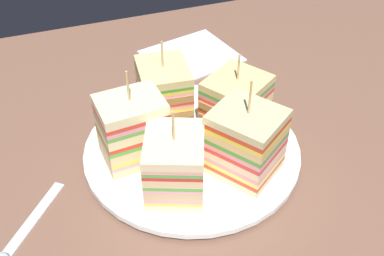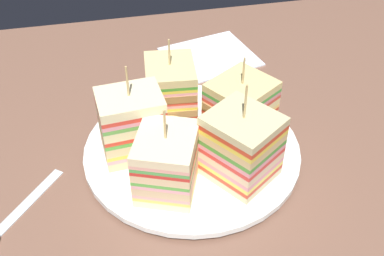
{
  "view_description": "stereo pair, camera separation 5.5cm",
  "coord_description": "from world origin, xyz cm",
  "px_view_note": "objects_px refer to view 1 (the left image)",
  "views": [
    {
      "loc": [
        -14.17,
        -39.31,
        39.85
      ],
      "look_at": [
        0.0,
        0.0,
        4.35
      ],
      "focal_mm": 43.66,
      "sensor_mm": 36.0,
      "label": 1
    },
    {
      "loc": [
        -8.91,
        -40.83,
        39.85
      ],
      "look_at": [
        0.0,
        0.0,
        4.35
      ],
      "focal_mm": 43.66,
      "sensor_mm": 36.0,
      "label": 2
    }
  ],
  "objects_px": {
    "plate": "(192,150)",
    "sandwich_wedge_3": "(133,130)",
    "sandwich_wedge_0": "(245,142)",
    "spoon": "(6,252)",
    "sandwich_wedge_1": "(236,103)",
    "sandwich_wedge_2": "(164,93)",
    "chip_pile": "(185,140)",
    "sandwich_wedge_4": "(175,165)",
    "napkin": "(191,55)"
  },
  "relations": [
    {
      "from": "plate",
      "to": "sandwich_wedge_3",
      "type": "xyz_separation_m",
      "value": [
        -0.07,
        0.01,
        0.05
      ]
    },
    {
      "from": "sandwich_wedge_4",
      "to": "sandwich_wedge_2",
      "type": "bearing_deg",
      "value": 9.1
    },
    {
      "from": "plate",
      "to": "sandwich_wedge_4",
      "type": "height_order",
      "value": "sandwich_wedge_4"
    },
    {
      "from": "napkin",
      "to": "sandwich_wedge_2",
      "type": "bearing_deg",
      "value": -121.14
    },
    {
      "from": "sandwich_wedge_3",
      "to": "sandwich_wedge_4",
      "type": "xyz_separation_m",
      "value": [
        0.03,
        -0.06,
        -0.01
      ]
    },
    {
      "from": "sandwich_wedge_1",
      "to": "sandwich_wedge_3",
      "type": "distance_m",
      "value": 0.13
    },
    {
      "from": "sandwich_wedge_0",
      "to": "sandwich_wedge_2",
      "type": "relative_size",
      "value": 1.1
    },
    {
      "from": "sandwich_wedge_4",
      "to": "plate",
      "type": "bearing_deg",
      "value": -13.96
    },
    {
      "from": "sandwich_wedge_1",
      "to": "sandwich_wedge_4",
      "type": "xyz_separation_m",
      "value": [
        -0.11,
        -0.08,
        0.0
      ]
    },
    {
      "from": "sandwich_wedge_0",
      "to": "sandwich_wedge_3",
      "type": "height_order",
      "value": "sandwich_wedge_0"
    },
    {
      "from": "sandwich_wedge_0",
      "to": "chip_pile",
      "type": "bearing_deg",
      "value": 8.42
    },
    {
      "from": "sandwich_wedge_0",
      "to": "sandwich_wedge_3",
      "type": "xyz_separation_m",
      "value": [
        -0.11,
        0.06,
        0.0
      ]
    },
    {
      "from": "napkin",
      "to": "sandwich_wedge_0",
      "type": "bearing_deg",
      "value": -97.12
    },
    {
      "from": "sandwich_wedge_1",
      "to": "spoon",
      "type": "bearing_deg",
      "value": -14.74
    },
    {
      "from": "spoon",
      "to": "sandwich_wedge_2",
      "type": "bearing_deg",
      "value": 162.38
    },
    {
      "from": "plate",
      "to": "sandwich_wedge_0",
      "type": "bearing_deg",
      "value": -51.49
    },
    {
      "from": "sandwich_wedge_0",
      "to": "sandwich_wedge_1",
      "type": "relative_size",
      "value": 1.18
    },
    {
      "from": "chip_pile",
      "to": "sandwich_wedge_1",
      "type": "bearing_deg",
      "value": 15.48
    },
    {
      "from": "sandwich_wedge_3",
      "to": "napkin",
      "type": "height_order",
      "value": "sandwich_wedge_3"
    },
    {
      "from": "plate",
      "to": "chip_pile",
      "type": "bearing_deg",
      "value": 173.27
    },
    {
      "from": "sandwich_wedge_1",
      "to": "sandwich_wedge_3",
      "type": "height_order",
      "value": "sandwich_wedge_3"
    },
    {
      "from": "plate",
      "to": "sandwich_wedge_1",
      "type": "xyz_separation_m",
      "value": [
        0.07,
        0.02,
        0.04
      ]
    },
    {
      "from": "sandwich_wedge_1",
      "to": "chip_pile",
      "type": "distance_m",
      "value": 0.08
    },
    {
      "from": "sandwich_wedge_2",
      "to": "sandwich_wedge_4",
      "type": "height_order",
      "value": "sandwich_wedge_2"
    },
    {
      "from": "sandwich_wedge_4",
      "to": "napkin",
      "type": "xyz_separation_m",
      "value": [
        0.12,
        0.27,
        -0.05
      ]
    },
    {
      "from": "sandwich_wedge_2",
      "to": "chip_pile",
      "type": "xyz_separation_m",
      "value": [
        0.0,
        -0.07,
        -0.02
      ]
    },
    {
      "from": "sandwich_wedge_2",
      "to": "sandwich_wedge_3",
      "type": "height_order",
      "value": "sandwich_wedge_3"
    },
    {
      "from": "sandwich_wedge_0",
      "to": "chip_pile",
      "type": "height_order",
      "value": "sandwich_wedge_0"
    },
    {
      "from": "spoon",
      "to": "chip_pile",
      "type": "bearing_deg",
      "value": 147.69
    },
    {
      "from": "sandwich_wedge_4",
      "to": "chip_pile",
      "type": "bearing_deg",
      "value": -6.92
    },
    {
      "from": "plate",
      "to": "sandwich_wedge_0",
      "type": "relative_size",
      "value": 2.14
    },
    {
      "from": "sandwich_wedge_4",
      "to": "chip_pile",
      "type": "xyz_separation_m",
      "value": [
        0.03,
        0.06,
        -0.02
      ]
    },
    {
      "from": "sandwich_wedge_0",
      "to": "napkin",
      "type": "bearing_deg",
      "value": -42.05
    },
    {
      "from": "sandwich_wedge_2",
      "to": "napkin",
      "type": "relative_size",
      "value": 0.83
    },
    {
      "from": "sandwich_wedge_2",
      "to": "sandwich_wedge_4",
      "type": "bearing_deg",
      "value": -6.6
    },
    {
      "from": "plate",
      "to": "spoon",
      "type": "distance_m",
      "value": 0.24
    },
    {
      "from": "plate",
      "to": "chip_pile",
      "type": "distance_m",
      "value": 0.02
    },
    {
      "from": "sandwich_wedge_3",
      "to": "sandwich_wedge_4",
      "type": "height_order",
      "value": "sandwich_wedge_3"
    },
    {
      "from": "plate",
      "to": "sandwich_wedge_4",
      "type": "relative_size",
      "value": 2.45
    },
    {
      "from": "sandwich_wedge_2",
      "to": "sandwich_wedge_4",
      "type": "distance_m",
      "value": 0.13
    },
    {
      "from": "sandwich_wedge_0",
      "to": "chip_pile",
      "type": "xyz_separation_m",
      "value": [
        -0.05,
        0.06,
        -0.03
      ]
    },
    {
      "from": "sandwich_wedge_0",
      "to": "spoon",
      "type": "height_order",
      "value": "sandwich_wedge_0"
    },
    {
      "from": "plate",
      "to": "napkin",
      "type": "relative_size",
      "value": 1.94
    },
    {
      "from": "sandwich_wedge_1",
      "to": "sandwich_wedge_2",
      "type": "distance_m",
      "value": 0.09
    },
    {
      "from": "chip_pile",
      "to": "sandwich_wedge_4",
      "type": "bearing_deg",
      "value": -118.24
    },
    {
      "from": "sandwich_wedge_1",
      "to": "sandwich_wedge_3",
      "type": "bearing_deg",
      "value": -27.0
    },
    {
      "from": "sandwich_wedge_4",
      "to": "chip_pile",
      "type": "distance_m",
      "value": 0.07
    },
    {
      "from": "plate",
      "to": "sandwich_wedge_2",
      "type": "relative_size",
      "value": 2.35
    },
    {
      "from": "spoon",
      "to": "napkin",
      "type": "xyz_separation_m",
      "value": [
        0.3,
        0.29,
        -0.0
      ]
    },
    {
      "from": "sandwich_wedge_3",
      "to": "sandwich_wedge_0",
      "type": "bearing_deg",
      "value": -33.82
    }
  ]
}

